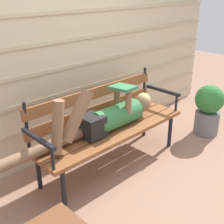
# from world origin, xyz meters

# --- Properties ---
(ground_plane) EXTENTS (12.00, 12.00, 0.00)m
(ground_plane) POSITION_xyz_m (0.00, 0.00, 0.00)
(ground_plane) COLOR #936B56
(house_siding) EXTENTS (5.06, 0.08, 2.50)m
(house_siding) POSITION_xyz_m (0.00, 0.76, 1.25)
(house_siding) COLOR beige
(house_siding) RESTS_ON ground
(park_bench) EXTENTS (1.74, 0.52, 0.87)m
(park_bench) POSITION_xyz_m (0.00, 0.20, 0.48)
(park_bench) COLOR brown
(park_bench) RESTS_ON ground
(reclining_person) EXTENTS (1.79, 0.26, 0.53)m
(reclining_person) POSITION_xyz_m (-0.10, 0.13, 0.58)
(reclining_person) COLOR #33703D
(potted_plant) EXTENTS (0.36, 0.36, 0.65)m
(potted_plant) POSITION_xyz_m (1.38, -0.20, 0.35)
(potted_plant) COLOR slate
(potted_plant) RESTS_ON ground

